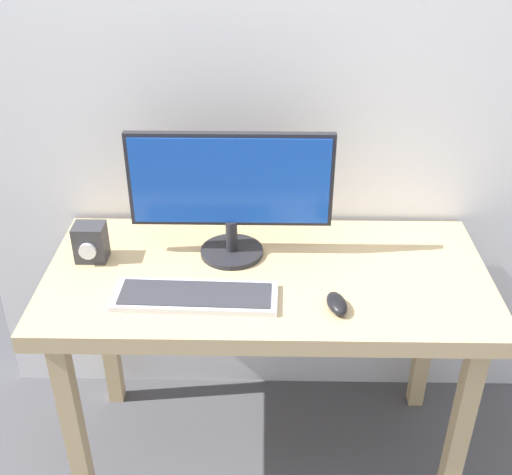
{
  "coord_description": "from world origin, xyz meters",
  "views": [
    {
      "loc": [
        -0.01,
        -1.59,
        1.84
      ],
      "look_at": [
        -0.03,
        0.0,
        0.89
      ],
      "focal_mm": 44.59,
      "sensor_mm": 36.0,
      "label": 1
    }
  ],
  "objects_px": {
    "monitor": "(231,189)",
    "mouse": "(337,304)",
    "desk": "(267,295)",
    "audio_controller": "(91,242)",
    "keyboard_primary": "(195,296)"
  },
  "relations": [
    {
      "from": "keyboard_primary",
      "to": "audio_controller",
      "type": "height_order",
      "value": "audio_controller"
    },
    {
      "from": "desk",
      "to": "audio_controller",
      "type": "xyz_separation_m",
      "value": [
        -0.54,
        0.06,
        0.15
      ]
    },
    {
      "from": "desk",
      "to": "audio_controller",
      "type": "bearing_deg",
      "value": 173.32
    },
    {
      "from": "audio_controller",
      "to": "keyboard_primary",
      "type": "bearing_deg",
      "value": -31.06
    },
    {
      "from": "desk",
      "to": "monitor",
      "type": "height_order",
      "value": "monitor"
    },
    {
      "from": "desk",
      "to": "audio_controller",
      "type": "relative_size",
      "value": 11.27
    },
    {
      "from": "mouse",
      "to": "audio_controller",
      "type": "distance_m",
      "value": 0.77
    },
    {
      "from": "mouse",
      "to": "desk",
      "type": "bearing_deg",
      "value": 125.76
    },
    {
      "from": "monitor",
      "to": "audio_controller",
      "type": "xyz_separation_m",
      "value": [
        -0.43,
        -0.04,
        -0.16
      ]
    },
    {
      "from": "desk",
      "to": "monitor",
      "type": "xyz_separation_m",
      "value": [
        -0.11,
        0.11,
        0.31
      ]
    },
    {
      "from": "keyboard_primary",
      "to": "monitor",
      "type": "bearing_deg",
      "value": 69.9
    },
    {
      "from": "monitor",
      "to": "audio_controller",
      "type": "height_order",
      "value": "monitor"
    },
    {
      "from": "monitor",
      "to": "mouse",
      "type": "relative_size",
      "value": 6.01
    },
    {
      "from": "audio_controller",
      "to": "mouse",
      "type": "bearing_deg",
      "value": -18.29
    },
    {
      "from": "desk",
      "to": "monitor",
      "type": "bearing_deg",
      "value": 135.91
    }
  ]
}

